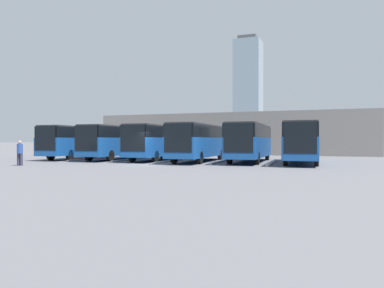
% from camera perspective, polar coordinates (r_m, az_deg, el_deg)
% --- Properties ---
extents(ground_plane, '(600.00, 600.00, 0.00)m').
position_cam_1_polar(ground_plane, '(28.79, -6.32, -3.11)').
color(ground_plane, '#5B5B60').
extents(bus_0, '(3.00, 11.08, 3.20)m').
position_cam_1_polar(bus_0, '(31.21, 16.42, 0.45)').
color(bus_0, '#19519E').
rests_on(bus_0, ground_plane).
extents(curb_divider_0, '(0.60, 6.69, 0.15)m').
position_cam_1_polar(curb_divider_0, '(29.90, 12.07, -2.83)').
color(curb_divider_0, '#B2B2AD').
rests_on(curb_divider_0, ground_plane).
extents(bus_1, '(3.00, 11.08, 3.20)m').
position_cam_1_polar(bus_1, '(32.21, 8.85, 0.46)').
color(bus_1, '#19519E').
rests_on(bus_1, ground_plane).
extents(curb_divider_1, '(0.60, 6.69, 0.15)m').
position_cam_1_polar(curb_divider_1, '(31.21, 4.37, -2.68)').
color(curb_divider_1, '#B2B2AD').
rests_on(curb_divider_1, ground_plane).
extents(bus_2, '(3.00, 11.08, 3.20)m').
position_cam_1_polar(bus_2, '(32.50, 1.10, 0.47)').
color(bus_2, '#19519E').
rests_on(bus_2, ground_plane).
extents(curb_divider_2, '(0.60, 6.69, 0.15)m').
position_cam_1_polar(curb_divider_2, '(31.85, -3.53, -2.62)').
color(curb_divider_2, '#B2B2AD').
rests_on(curb_divider_2, ground_plane).
extents(bus_3, '(3.00, 11.08, 3.20)m').
position_cam_1_polar(bus_3, '(35.00, -5.02, 0.47)').
color(bus_3, '#19519E').
rests_on(bus_3, ground_plane).
extents(curb_divider_3, '(0.60, 6.69, 0.15)m').
position_cam_1_polar(curb_divider_3, '(34.62, -9.39, -2.37)').
color(curb_divider_3, '#B2B2AD').
rests_on(curb_divider_3, ground_plane).
extents(bus_4, '(3.00, 11.08, 3.20)m').
position_cam_1_polar(bus_4, '(36.89, -11.16, 0.47)').
color(bus_4, '#19519E').
rests_on(bus_4, ground_plane).
extents(curb_divider_4, '(0.60, 6.69, 0.15)m').
position_cam_1_polar(curb_divider_4, '(36.79, -15.33, -2.21)').
color(curb_divider_4, '#B2B2AD').
rests_on(curb_divider_4, ground_plane).
extents(bus_5, '(3.00, 11.08, 3.20)m').
position_cam_1_polar(bus_5, '(39.34, -16.46, 0.46)').
color(bus_5, '#19519E').
rests_on(bus_5, ground_plane).
extents(pedestrian, '(0.50, 0.50, 1.82)m').
position_cam_1_polar(pedestrian, '(29.91, -24.75, -1.13)').
color(pedestrian, '#38384C').
rests_on(pedestrian, ground_plane).
extents(station_building, '(36.56, 11.11, 5.45)m').
position_cam_1_polar(station_building, '(52.05, 6.23, 1.56)').
color(station_building, gray).
rests_on(station_building, ground_plane).
extents(office_tower, '(15.13, 15.13, 63.11)m').
position_cam_1_polar(office_tower, '(225.47, 8.56, 7.94)').
color(office_tower, '#93A8B7').
rests_on(office_tower, ground_plane).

